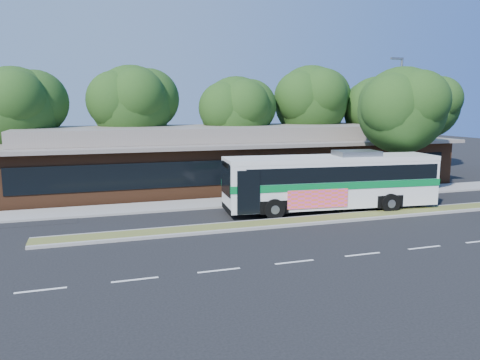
{
  "coord_description": "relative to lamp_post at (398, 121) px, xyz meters",
  "views": [
    {
      "loc": [
        -10.31,
        -20.7,
        5.9
      ],
      "look_at": [
        -2.65,
        2.82,
        2.0
      ],
      "focal_mm": 35.0,
      "sensor_mm": 36.0,
      "label": 1
    }
  ],
  "objects": [
    {
      "name": "ground",
      "position": [
        -9.56,
        -6.0,
        -4.9
      ],
      "size": [
        120.0,
        120.0,
        0.0
      ],
      "primitive_type": "plane",
      "color": "black",
      "rests_on": "ground"
    },
    {
      "name": "median_strip",
      "position": [
        -9.56,
        -5.4,
        -4.83
      ],
      "size": [
        26.0,
        1.1,
        0.15
      ],
      "primitive_type": "cube",
      "color": "#505D27",
      "rests_on": "ground"
    },
    {
      "name": "sidewalk",
      "position": [
        -9.56,
        0.4,
        -4.84
      ],
      "size": [
        44.0,
        2.6,
        0.12
      ],
      "primitive_type": "cube",
      "color": "gray",
      "rests_on": "ground"
    },
    {
      "name": "plaza_building",
      "position": [
        -9.56,
        6.99,
        -2.77
      ],
      "size": [
        33.2,
        11.2,
        4.45
      ],
      "color": "#502C19",
      "rests_on": "ground"
    },
    {
      "name": "lamp_post",
      "position": [
        0.0,
        0.0,
        0.0
      ],
      "size": [
        0.93,
        0.18,
        9.07
      ],
      "color": "slate",
      "rests_on": "ground"
    },
    {
      "name": "tree_bg_a",
      "position": [
        -24.15,
        9.14,
        0.97
      ],
      "size": [
        6.47,
        5.8,
        8.63
      ],
      "color": "black",
      "rests_on": "ground"
    },
    {
      "name": "tree_bg_b",
      "position": [
        -16.13,
        10.14,
        1.24
      ],
      "size": [
        6.69,
        6.0,
        9.0
      ],
      "color": "black",
      "rests_on": "ground"
    },
    {
      "name": "tree_bg_c",
      "position": [
        -8.16,
        9.13,
        0.69
      ],
      "size": [
        6.24,
        5.6,
        8.26
      ],
      "color": "black",
      "rests_on": "ground"
    },
    {
      "name": "tree_bg_d",
      "position": [
        -1.12,
        10.15,
        1.52
      ],
      "size": [
        6.91,
        6.2,
        9.37
      ],
      "color": "black",
      "rests_on": "ground"
    },
    {
      "name": "tree_bg_e",
      "position": [
        4.85,
        9.14,
        0.84
      ],
      "size": [
        6.47,
        5.8,
        8.5
      ],
      "color": "black",
      "rests_on": "ground"
    },
    {
      "name": "tree_bg_f",
      "position": [
        10.87,
        10.14,
        1.16
      ],
      "size": [
        6.69,
        6.0,
        8.92
      ],
      "color": "black",
      "rests_on": "ground"
    },
    {
      "name": "transit_bus",
      "position": [
        -6.83,
        -3.47,
        -3.0
      ],
      "size": [
        12.34,
        3.69,
        3.42
      ],
      "rotation": [
        0.0,
        0.0,
        -0.09
      ],
      "color": "silver",
      "rests_on": "ground"
    },
    {
      "name": "sedan",
      "position": [
        -20.41,
        3.2,
        -4.26
      ],
      "size": [
        4.7,
        2.61,
        1.29
      ],
      "primitive_type": "imported",
      "rotation": [
        0.0,
        0.0,
        1.76
      ],
      "color": "silver",
      "rests_on": "ground"
    },
    {
      "name": "sidewalk_tree",
      "position": [
        0.1,
        -0.56,
        0.88
      ],
      "size": [
        6.28,
        5.63,
        8.46
      ],
      "color": "black",
      "rests_on": "ground"
    }
  ]
}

